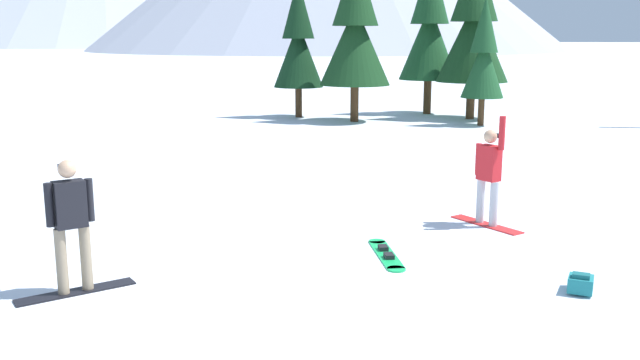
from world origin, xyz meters
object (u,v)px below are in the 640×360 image
at_px(loose_snowboard_near_left, 386,254).
at_px(pine_tree_leaning, 355,30).
at_px(pine_tree_twin, 484,56).
at_px(pine_tree_tall, 429,28).
at_px(snowboarder_foreground, 71,223).
at_px(pine_tree_slender, 474,25).
at_px(snowboarder_midground, 489,174).
at_px(backpack_teal, 581,283).
at_px(pine_tree_young, 298,42).

distance_m(loose_snowboard_near_left, pine_tree_leaning, 18.03).
height_order(pine_tree_twin, pine_tree_tall, pine_tree_tall).
height_order(snowboarder_foreground, pine_tree_twin, pine_tree_twin).
bearing_deg(pine_tree_tall, pine_tree_twin, -63.34).
bearing_deg(pine_tree_leaning, pine_tree_slender, 17.54).
height_order(snowboarder_foreground, pine_tree_slender, pine_tree_slender).
relative_size(snowboarder_foreground, snowboarder_midground, 0.90).
bearing_deg(backpack_teal, pine_tree_slender, 89.46).
height_order(backpack_teal, pine_tree_slender, pine_tree_slender).
bearing_deg(snowboarder_midground, pine_tree_leaning, 103.22).
height_order(snowboarder_foreground, pine_tree_young, pine_tree_young).
distance_m(pine_tree_leaning, pine_tree_slender, 4.98).
relative_size(pine_tree_tall, pine_tree_slender, 0.98).
xyz_separation_m(snowboarder_midground, backpack_teal, (0.91, -3.33, -0.84)).
relative_size(snowboarder_midground, pine_tree_leaning, 0.30).
bearing_deg(pine_tree_twin, pine_tree_leaning, 172.22).
height_order(pine_tree_tall, pine_tree_slender, pine_tree_slender).
xyz_separation_m(loose_snowboard_near_left, pine_tree_young, (-4.37, 18.83, 3.14)).
relative_size(loose_snowboard_near_left, pine_tree_twin, 0.35).
xyz_separation_m(snowboarder_midground, pine_tree_leaning, (-3.65, 15.53, 2.68)).
bearing_deg(pine_tree_leaning, snowboarder_foreground, -96.48).
bearing_deg(pine_tree_twin, loose_snowboard_near_left, -100.40).
bearing_deg(pine_tree_leaning, snowboarder_midground, -76.78).
bearing_deg(pine_tree_slender, pine_tree_leaning, -162.46).
bearing_deg(snowboarder_foreground, pine_tree_tall, 77.15).
xyz_separation_m(pine_tree_twin, pine_tree_tall, (-1.97, 3.93, 1.09)).
relative_size(pine_tree_tall, pine_tree_leaning, 1.03).
distance_m(backpack_teal, pine_tree_young, 21.54).
bearing_deg(snowboarder_midground, loose_snowboard_near_left, -130.98).
bearing_deg(pine_tree_tall, backpack_teal, -85.99).
bearing_deg(pine_tree_tall, pine_tree_leaning, -132.70).
bearing_deg(pine_tree_slender, pine_tree_tall, 134.83).
distance_m(snowboarder_foreground, pine_tree_young, 21.12).
distance_m(snowboarder_midground, pine_tree_tall, 19.00).
bearing_deg(pine_tree_tall, pine_tree_young, -160.07).
bearing_deg(snowboarder_foreground, loose_snowboard_near_left, 27.81).
bearing_deg(pine_tree_slender, snowboarder_midground, -93.69).
bearing_deg(backpack_teal, pine_tree_leaning, 103.57).
height_order(pine_tree_young, pine_tree_slender, pine_tree_slender).
height_order(snowboarder_foreground, snowboarder_midground, snowboarder_midground).
height_order(snowboarder_midground, loose_snowboard_near_left, snowboarder_midground).
height_order(snowboarder_foreground, pine_tree_tall, pine_tree_tall).
relative_size(snowboarder_midground, pine_tree_young, 0.35).
xyz_separation_m(pine_tree_twin, pine_tree_slender, (-0.23, 2.18, 1.16)).
distance_m(snowboarder_foreground, pine_tree_twin, 20.45).
relative_size(snowboarder_foreground, pine_tree_slender, 0.26).
relative_size(loose_snowboard_near_left, pine_tree_tall, 0.25).
xyz_separation_m(pine_tree_tall, pine_tree_leaning, (-3.00, -3.25, -0.12)).
relative_size(pine_tree_twin, pine_tree_tall, 0.71).
xyz_separation_m(snowboarder_foreground, pine_tree_young, (-0.25, 21.00, 2.19)).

